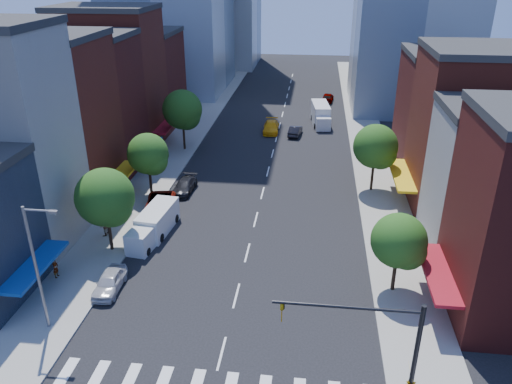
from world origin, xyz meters
TOP-DOWN VIEW (x-y plane):
  - ground at (0.00, 0.00)m, footprint 220.00×220.00m
  - sidewalk_left at (-12.50, 40.00)m, footprint 5.00×120.00m
  - sidewalk_right at (12.50, 40.00)m, footprint 5.00×120.00m
  - bldg_left_2 at (-21.00, 20.50)m, footprint 12.00×9.00m
  - bldg_left_3 at (-21.00, 29.00)m, footprint 12.00×8.00m
  - bldg_left_4 at (-21.00, 37.50)m, footprint 12.00×9.00m
  - bldg_left_5 at (-21.00, 47.00)m, footprint 12.00×10.00m
  - bldg_right_1 at (21.00, 15.00)m, footprint 12.00×8.00m
  - bldg_right_2 at (21.00, 24.00)m, footprint 12.00×10.00m
  - bldg_right_3 at (21.00, 34.00)m, footprint 12.00×10.00m
  - traffic_signal at (9.94, -4.50)m, footprint 7.24×2.24m
  - streetlight at (-11.81, 1.00)m, footprint 2.25×0.25m
  - tree_left_near at (-11.35, 10.92)m, footprint 4.80×4.80m
  - tree_left_mid at (-11.35, 21.92)m, footprint 4.20×4.20m
  - tree_left_far at (-11.35, 35.92)m, footprint 5.00×5.00m
  - tree_right_near at (11.65, 7.92)m, footprint 4.00×4.00m
  - tree_right_far at (11.65, 25.92)m, footprint 4.60×4.60m
  - parked_car_front at (-9.50, 5.59)m, footprint 1.82×4.26m
  - parked_car_second at (-8.79, 15.23)m, footprint 1.77×4.23m
  - parked_car_third at (-9.50, 18.15)m, footprint 3.52×6.24m
  - parked_car_rear at (-8.29, 23.34)m, footprint 2.15×4.75m
  - cargo_van_near at (-8.87, 12.19)m, footprint 2.45×4.79m
  - cargo_van_far at (-8.59, 14.69)m, footprint 2.68×5.59m
  - taxi at (-1.00, 44.74)m, footprint 2.31×5.29m
  - traffic_car_oncoming at (2.51, 43.63)m, footprint 1.96×4.33m
  - traffic_car_far at (7.26, 62.79)m, footprint 2.29×4.68m
  - box_truck at (6.02, 49.37)m, footprint 3.07×7.73m
  - pedestrian_near at (-14.18, 6.52)m, footprint 0.41×0.61m
  - pedestrian_far at (-13.02, 13.16)m, footprint 0.96×1.11m

SIDE VIEW (x-z plane):
  - ground at x=0.00m, z-range 0.00..0.00m
  - sidewalk_left at x=-12.50m, z-range 0.00..0.15m
  - sidewalk_right at x=12.50m, z-range 0.00..0.15m
  - parked_car_rear at x=-8.29m, z-range 0.00..1.35m
  - parked_car_second at x=-8.79m, z-range 0.00..1.36m
  - traffic_car_oncoming at x=2.51m, z-range 0.00..1.38m
  - parked_car_front at x=-9.50m, z-range 0.00..1.43m
  - taxi at x=-1.00m, z-range 0.00..1.51m
  - traffic_car_far at x=7.26m, z-range 0.00..1.53m
  - parked_car_third at x=-9.50m, z-range 0.00..1.64m
  - pedestrian_near at x=-14.18m, z-range 0.15..1.77m
  - cargo_van_near at x=-8.87m, z-range -0.01..1.94m
  - pedestrian_far at x=-13.02m, z-range 0.15..2.10m
  - cargo_van_far at x=-8.59m, z-range -0.01..2.29m
  - box_truck at x=6.02m, z-range -0.08..2.94m
  - traffic_signal at x=9.94m, z-range 0.16..8.16m
  - tree_right_near at x=11.65m, z-range 1.09..7.29m
  - tree_left_mid at x=-11.35m, z-range 1.20..7.85m
  - tree_right_far at x=11.65m, z-range 1.26..8.46m
  - tree_left_near at x=-11.35m, z-range 1.22..8.52m
  - tree_left_far at x=-11.35m, z-range 1.33..9.08m
  - streetlight at x=-11.81m, z-range 0.78..9.78m
  - bldg_right_1 at x=21.00m, z-range 0.00..12.00m
  - bldg_left_5 at x=-21.00m, z-range 0.00..13.00m
  - bldg_right_3 at x=21.00m, z-range 0.00..13.00m
  - bldg_left_3 at x=-21.00m, z-range 0.00..15.00m
  - bldg_right_2 at x=21.00m, z-range 0.00..15.00m
  - bldg_left_2 at x=-21.00m, z-range 0.00..16.00m
  - bldg_left_4 at x=-21.00m, z-range 0.00..17.00m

